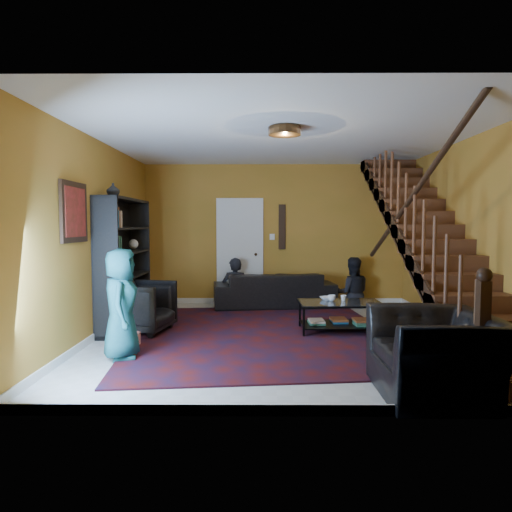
{
  "coord_description": "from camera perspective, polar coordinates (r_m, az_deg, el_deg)",
  "views": [
    {
      "loc": [
        -0.31,
        -6.46,
        1.6
      ],
      "look_at": [
        -0.36,
        0.4,
        1.13
      ],
      "focal_mm": 32.0,
      "sensor_mm": 36.0,
      "label": 1
    }
  ],
  "objects": [
    {
      "name": "room",
      "position": [
        8.01,
        -6.98,
        -7.22
      ],
      "size": [
        5.5,
        5.5,
        5.5
      ],
      "color": "#BF7A2A",
      "rests_on": "ground"
    },
    {
      "name": "person_adult_a",
      "position": [
        8.92,
        -2.62,
        -4.72
      ],
      "size": [
        0.54,
        0.38,
        1.41
      ],
      "primitive_type": "imported",
      "rotation": [
        0.0,
        0.0,
        3.06
      ],
      "color": "black",
      "rests_on": "sofa"
    },
    {
      "name": "armchair_right",
      "position": [
        4.68,
        21.53,
        -11.35
      ],
      "size": [
        1.04,
        1.19,
        0.77
      ],
      "primitive_type": "imported",
      "rotation": [
        0.0,
        0.0,
        -1.57
      ],
      "color": "black",
      "rests_on": "floor"
    },
    {
      "name": "framed_picture",
      "position": [
        6.0,
        -21.8,
        5.1
      ],
      "size": [
        0.04,
        0.74,
        0.74
      ],
      "primitive_type": "cube",
      "color": "maroon",
      "rests_on": "room"
    },
    {
      "name": "bowl",
      "position": [
        7.01,
        8.92,
        -5.26
      ],
      "size": [
        0.28,
        0.28,
        0.05
      ],
      "primitive_type": "imported",
      "rotation": [
        0.0,
        0.0,
        0.37
      ],
      "color": "#999999",
      "rests_on": "coffee_table"
    },
    {
      "name": "coffee_table",
      "position": [
        6.92,
        10.46,
        -7.24
      ],
      "size": [
        1.22,
        0.74,
        0.46
      ],
      "rotation": [
        0.0,
        0.0,
        0.04
      ],
      "color": "black",
      "rests_on": "floor"
    },
    {
      "name": "vase",
      "position": [
        6.9,
        -17.43,
        7.9
      ],
      "size": [
        0.18,
        0.18,
        0.19
      ],
      "primitive_type": "imported",
      "color": "#999999",
      "rests_on": "bookshelf"
    },
    {
      "name": "ceiling_fixture",
      "position": [
        5.78,
        3.61,
        15.32
      ],
      "size": [
        0.4,
        0.4,
        0.1
      ],
      "primitive_type": "cylinder",
      "color": "#3F2814",
      "rests_on": "room"
    },
    {
      "name": "person_child",
      "position": [
        5.66,
        -16.53,
        -5.78
      ],
      "size": [
        0.53,
        0.71,
        1.32
      ],
      "primitive_type": "imported",
      "rotation": [
        0.0,
        0.0,
        1.75
      ],
      "color": "#175A59",
      "rests_on": "armchair_left"
    },
    {
      "name": "cup_b",
      "position": [
        6.99,
        10.89,
        -5.18
      ],
      "size": [
        0.12,
        0.12,
        0.08
      ],
      "primitive_type": "imported",
      "rotation": [
        0.0,
        0.0,
        0.36
      ],
      "color": "#999999",
      "rests_on": "coffee_table"
    },
    {
      "name": "rug",
      "position": [
        6.73,
        0.81,
        -9.69
      ],
      "size": [
        4.1,
        4.58,
        0.02
      ],
      "primitive_type": "cube",
      "rotation": [
        0.0,
        0.0,
        0.1
      ],
      "color": "#410D0B",
      "rests_on": "floor"
    },
    {
      "name": "door",
      "position": [
        9.21,
        -2.02,
        0.39
      ],
      "size": [
        0.82,
        0.05,
        2.05
      ],
      "primitive_type": "cube",
      "color": "silver",
      "rests_on": "floor"
    },
    {
      "name": "cup_a",
      "position": [
        6.93,
        9.45,
        -5.2
      ],
      "size": [
        0.12,
        0.12,
        0.09
      ],
      "primitive_type": "imported",
      "rotation": [
        0.0,
        0.0,
        -0.01
      ],
      "color": "#999999",
      "rests_on": "coffee_table"
    },
    {
      "name": "person_adult_b",
      "position": [
        9.09,
        11.93,
        -4.6
      ],
      "size": [
        0.71,
        0.57,
        1.42
      ],
      "primitive_type": "imported",
      "rotation": [
        0.0,
        0.0,
        3.09
      ],
      "color": "black",
      "rests_on": "sofa"
    },
    {
      "name": "wall_hanging",
      "position": [
        9.2,
        3.28,
        3.65
      ],
      "size": [
        0.14,
        0.03,
        0.9
      ],
      "primitive_type": "cube",
      "color": "black",
      "rests_on": "room"
    },
    {
      "name": "armchair_left",
      "position": [
        6.96,
        -14.15,
        -6.22
      ],
      "size": [
        0.99,
        0.98,
        0.77
      ],
      "primitive_type": "imported",
      "rotation": [
        0.0,
        0.0,
        1.36
      ],
      "color": "black",
      "rests_on": "floor"
    },
    {
      "name": "floor",
      "position": [
        6.66,
        3.11,
        -9.95
      ],
      "size": [
        5.5,
        5.5,
        0.0
      ],
      "primitive_type": "plane",
      "color": "beige",
      "rests_on": "ground"
    },
    {
      "name": "popcorn_bucket",
      "position": [
        6.33,
        -14.86,
        -9.9
      ],
      "size": [
        0.16,
        0.16,
        0.16
      ],
      "primitive_type": "cylinder",
      "rotation": [
        0.0,
        0.0,
        0.2
      ],
      "color": "red",
      "rests_on": "rug"
    },
    {
      "name": "sofa",
      "position": [
        8.85,
        2.24,
        -4.24
      ],
      "size": [
        2.4,
        1.17,
        0.67
      ],
      "primitive_type": "imported",
      "rotation": [
        0.0,
        0.0,
        3.26
      ],
      "color": "black",
      "rests_on": "floor"
    },
    {
      "name": "bookshelf",
      "position": [
        7.39,
        -16.06,
        -1.13
      ],
      "size": [
        0.35,
        1.8,
        2.0
      ],
      "color": "black",
      "rests_on": "floor"
    },
    {
      "name": "staircase",
      "position": [
        6.9,
        21.06,
        2.02
      ],
      "size": [
        0.95,
        5.02,
        3.18
      ],
      "color": "brown",
      "rests_on": "floor"
    }
  ]
}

